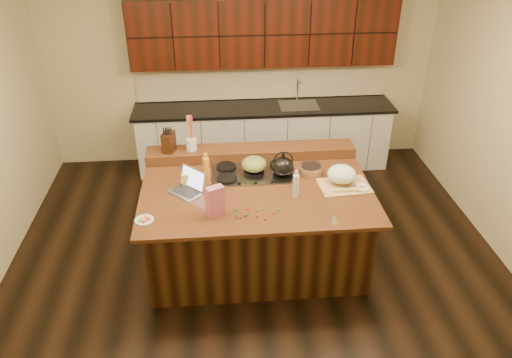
{
  "coord_description": "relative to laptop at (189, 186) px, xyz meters",
  "views": [
    {
      "loc": [
        -0.39,
        -4.42,
        3.63
      ],
      "look_at": [
        0.0,
        0.05,
        1.0
      ],
      "focal_mm": 35.0,
      "sensor_mm": 36.0,
      "label": 1
    }
  ],
  "objects": [
    {
      "name": "oil_bottle",
      "position": [
        0.18,
        0.21,
        0.07
      ],
      "size": [
        0.07,
        0.07,
        0.27
      ],
      "primitive_type": "cylinder",
      "rotation": [
        0.0,
        0.0,
        -0.02
      ],
      "color": "orange",
      "rests_on": "island"
    },
    {
      "name": "back_ledge",
      "position": [
        0.7,
        0.7,
        -0.0
      ],
      "size": [
        2.4,
        0.3,
        0.12
      ],
      "primitive_type": "cube",
      "color": "black",
      "rests_on": "island"
    },
    {
      "name": "vinegar_bottle",
      "position": [
        1.08,
        -0.2,
        0.06
      ],
      "size": [
        0.07,
        0.07,
        0.25
      ],
      "primitive_type": "cylinder",
      "rotation": [
        0.0,
        0.0,
        -0.02
      ],
      "color": "silver",
      "rests_on": "island"
    },
    {
      "name": "package_box",
      "position": [
        -0.03,
        0.11,
        0.01
      ],
      "size": [
        0.1,
        0.08,
        0.14
      ],
      "primitive_type": "cube",
      "rotation": [
        0.0,
        0.0,
        0.06
      ],
      "color": "gold",
      "rests_on": "island"
    },
    {
      "name": "wooden_tray",
      "position": [
        1.6,
        -0.01,
        0.03
      ],
      "size": [
        0.55,
        0.43,
        0.21
      ],
      "rotation": [
        0.0,
        0.0,
        0.08
      ],
      "color": "tan",
      "rests_on": "island"
    },
    {
      "name": "utensil_crock",
      "position": [
        0.02,
        0.7,
        0.13
      ],
      "size": [
        0.14,
        0.14,
        0.14
      ],
      "primitive_type": "cylinder",
      "rotation": [
        0.0,
        0.0,
        0.14
      ],
      "color": "white",
      "rests_on": "back_ledge"
    },
    {
      "name": "gumdrop_12",
      "position": [
        0.82,
        -0.5,
        -0.05
      ],
      "size": [
        0.02,
        0.02,
        0.02
      ],
      "primitive_type": "ellipsoid",
      "color": "red",
      "rests_on": "island"
    },
    {
      "name": "laptop",
      "position": [
        0.0,
        0.0,
        0.0
      ],
      "size": [
        0.42,
        0.42,
        0.23
      ],
      "rotation": [
        0.0,
        0.0,
        -0.78
      ],
      "color": "#B7B7BC",
      "rests_on": "island"
    },
    {
      "name": "gumdrop_11",
      "position": [
        0.44,
        -0.4,
        -0.05
      ],
      "size": [
        0.02,
        0.02,
        0.02
      ],
      "primitive_type": "ellipsoid",
      "color": "#198C26",
      "rests_on": "island"
    },
    {
      "name": "pink_bag",
      "position": [
        0.27,
        -0.45,
        0.09
      ],
      "size": [
        0.18,
        0.15,
        0.3
      ],
      "primitive_type": "cube",
      "rotation": [
        0.0,
        0.0,
        0.45
      ],
      "color": "#BE5973",
      "rests_on": "island"
    },
    {
      "name": "gumdrop_6",
      "position": [
        0.66,
        -0.54,
        -0.05
      ],
      "size": [
        0.02,
        0.02,
        0.02
      ],
      "primitive_type": "ellipsoid",
      "color": "red",
      "rests_on": "island"
    },
    {
      "name": "back_counter",
      "position": [
        1.0,
        2.22,
        0.0
      ],
      "size": [
        3.7,
        0.66,
        2.4
      ],
      "color": "silver",
      "rests_on": "ground"
    },
    {
      "name": "gumdrop_8",
      "position": [
        0.67,
        -0.44,
        -0.05
      ],
      "size": [
        0.02,
        0.02,
        0.02
      ],
      "primitive_type": "ellipsoid",
      "color": "red",
      "rests_on": "island"
    },
    {
      "name": "gumdrop_10",
      "position": [
        0.58,
        -0.4,
        -0.05
      ],
      "size": [
        0.02,
        0.02,
        0.02
      ],
      "primitive_type": "ellipsoid",
      "color": "red",
      "rests_on": "island"
    },
    {
      "name": "ramekin_a",
      "position": [
        1.78,
        -0.18,
        -0.04
      ],
      "size": [
        0.12,
        0.12,
        0.04
      ],
      "primitive_type": "cylinder",
      "rotation": [
        0.0,
        0.0,
        0.21
      ],
      "color": "white",
      "rests_on": "island"
    },
    {
      "name": "strainer_bowl",
      "position": [
        1.31,
        0.23,
        -0.02
      ],
      "size": [
        0.29,
        0.29,
        0.09
      ],
      "primitive_type": "cylinder",
      "rotation": [
        0.0,
        0.0,
        0.21
      ],
      "color": "#996B3F",
      "rests_on": "island"
    },
    {
      "name": "room",
      "position": [
        0.7,
        -0.0,
        0.37
      ],
      "size": [
        5.52,
        5.02,
        2.72
      ],
      "color": "black",
      "rests_on": "ground"
    },
    {
      "name": "knife_block",
      "position": [
        -0.24,
        0.7,
        0.17
      ],
      "size": [
        0.16,
        0.21,
        0.23
      ],
      "primitive_type": "cube",
      "rotation": [
        0.0,
        0.0,
        -0.26
      ],
      "color": "black",
      "rests_on": "back_ledge"
    },
    {
      "name": "gumdrop_4",
      "position": [
        0.73,
        -0.6,
        -0.05
      ],
      "size": [
        0.02,
        0.02,
        0.02
      ],
      "primitive_type": "ellipsoid",
      "color": "red",
      "rests_on": "island"
    },
    {
      "name": "gumdrop_3",
      "position": [
        0.88,
        -0.45,
        -0.05
      ],
      "size": [
        0.02,
        0.02,
        0.02
      ],
      "primitive_type": "ellipsoid",
      "color": "#198C26",
      "rests_on": "island"
    },
    {
      "name": "kettle",
      "position": [
        1.0,
        0.17,
        0.09
      ],
      "size": [
        0.29,
        0.29,
        0.21
      ],
      "primitive_type": "ellipsoid",
      "rotation": [
        0.0,
        0.0,
        0.28
      ],
      "color": "black",
      "rests_on": "cooktop"
    },
    {
      "name": "gumdrop_9",
      "position": [
        0.72,
        -0.42,
        -0.05
      ],
      "size": [
        0.02,
        0.02,
        0.02
      ],
      "primitive_type": "ellipsoid",
      "color": "#198C26",
      "rests_on": "island"
    },
    {
      "name": "gumdrop_0",
      "position": [
        0.5,
        -0.54,
        -0.05
      ],
      "size": [
        0.02,
        0.02,
        0.02
      ],
      "primitive_type": "ellipsoid",
      "color": "red",
      "rests_on": "island"
    },
    {
      "name": "island",
      "position": [
        0.7,
        -0.0,
        -0.52
      ],
      "size": [
        2.4,
        1.6,
        0.92
      ],
      "color": "black",
      "rests_on": "ground"
    },
    {
      "name": "gumdrop_5",
      "position": [
        0.55,
        -0.51,
        -0.05
      ],
      "size": [
        0.02,
        0.02,
        0.02
      ],
      "primitive_type": "ellipsoid",
      "color": "#198C26",
      "rests_on": "island"
    },
    {
      "name": "candy_plate",
      "position": [
        -0.41,
        -0.5,
        -0.06
      ],
      "size": [
        0.24,
        0.24,
        0.01
      ],
      "primitive_type": "cylinder",
      "rotation": [
        0.0,
        0.0,
        -0.43
      ],
      "color": "white",
      "rests_on": "island"
    },
    {
      "name": "gumdrop_2",
      "position": [
        0.46,
        -0.55,
        -0.05
      ],
      "size": [
        0.02,
        0.02,
        0.02
      ],
      "primitive_type": "ellipsoid",
      "color": "red",
      "rests_on": "island"
    },
    {
      "name": "ramekin_c",
      "position": [
        1.58,
        0.18,
        -0.04
      ],
      "size": [
        0.11,
        0.11,
        0.04
      ],
      "primitive_type": "cylinder",
      "rotation": [
        0.0,
        0.0,
        0.14
      ],
      "color": "white",
      "rests_on": "island"
    },
    {
      "name": "kitchen_timer",
      "position": [
        1.37,
        -0.66,
        -0.03
      ],
      "size": [
        0.09,
        0.09,
        0.07
      ],
      "primitive_type": "cone",
      "rotation": [
        0.0,
        0.0,
        -0.09
      ],
      "color": "silver",
      "rests_on": "island"
    },
    {
      "name": "gumdrop_1",
      "position": [
        0.46,
        -0.5,
        -0.05
      ],
      "size": [
        0.02,
        0.02,
        0.02
      ],
      "primitive_type": "ellipsoid",
      "color": "#198C26",
      "rests_on": "island"
    },
    {
      "name": "gumdrop_13",
      "position": [
        0.46,
        -0.41,
        -0.05
      ],
      "size": [
        0.02,
        0.02,
        0.02
      ],
      "primitive_type": "ellipsoid",
      "color": "#198C26",
      "rests_on": "island"
    },
    {
      "name": "green_bowl",
      "position": [
        0.7,
        0.3,
        0.06
      ],
      "size": [
        0.37,
        0.37,
        0.15
      ],
      "primitive_type": "ellipsoid",
      "rotation": [
        0.0,
        0.0,
        0.43
      ],
      "color": "olive",
      "rests_on": "cooktop"
    },
    {
      "name": "ramekin_b",
      "position": [
        1.78,
        -0.11,
        -0.04
      ],
      "size": [
        0.11,
        0.11,
        0.04
      ],
      "primitive_type": "cylinder",
      "rotation": [
        0.0,
        0.0,
        0.14
      ],
      "color": "white",
      "rests_on": "island"
    },
    {
      "name": "cooktop",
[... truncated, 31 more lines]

